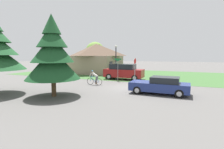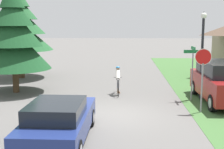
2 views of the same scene
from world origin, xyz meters
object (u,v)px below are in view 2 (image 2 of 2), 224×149
at_px(parked_suv_right, 222,82).
at_px(street_name_sign, 193,63).
at_px(cyclist, 118,81).
at_px(stop_sign, 203,68).
at_px(conifer_tall_near, 14,35).
at_px(conifer_tall_far, 19,26).
at_px(street_lamp, 202,46).
at_px(sedan_left_lane, 59,121).

relative_size(parked_suv_right, street_name_sign, 1.84).
bearing_deg(cyclist, street_name_sign, -110.44).
xyz_separation_m(stop_sign, street_name_sign, (0.02, 2.11, -0.07)).
bearing_deg(cyclist, conifer_tall_near, 83.72).
bearing_deg(conifer_tall_far, street_name_sign, -29.98).
height_order(street_name_sign, conifer_tall_far, conifer_tall_far).
relative_size(parked_suv_right, conifer_tall_far, 0.79).
distance_m(parked_suv_right, street_name_sign, 1.65).
distance_m(stop_sign, street_name_sign, 2.11).
xyz_separation_m(cyclist, conifer_tall_far, (-6.97, 4.98, 2.88)).
bearing_deg(street_lamp, parked_suv_right, -39.91).
bearing_deg(parked_suv_right, conifer_tall_near, 79.95).
bearing_deg(sedan_left_lane, stop_sign, -55.45).
relative_size(cyclist, street_name_sign, 0.64).
bearing_deg(street_lamp, stop_sign, -102.26).
height_order(parked_suv_right, street_lamp, street_lamp).
height_order(stop_sign, street_lamp, street_lamp).
xyz_separation_m(street_lamp, conifer_tall_near, (-9.90, 1.01, 0.46)).
bearing_deg(conifer_tall_far, conifer_tall_near, -74.54).
bearing_deg(conifer_tall_near, stop_sign, -21.06).
distance_m(stop_sign, conifer_tall_far, 13.55).
relative_size(conifer_tall_near, conifer_tall_far, 0.97).
bearing_deg(street_lamp, conifer_tall_near, 174.15).
bearing_deg(sedan_left_lane, street_lamp, -43.14).
height_order(sedan_left_lane, parked_suv_right, parked_suv_right).
height_order(cyclist, street_lamp, street_lamp).
relative_size(stop_sign, conifer_tall_far, 0.44).
bearing_deg(conifer_tall_near, parked_suv_right, -9.11).
bearing_deg(cyclist, stop_sign, -134.78).
height_order(cyclist, conifer_tall_far, conifer_tall_far).
distance_m(cyclist, street_name_sign, 4.01).
distance_m(parked_suv_right, conifer_tall_far, 13.86).
xyz_separation_m(sedan_left_lane, stop_sign, (5.35, 3.61, 1.23)).
distance_m(cyclist, conifer_tall_far, 9.04).
height_order(cyclist, conifer_tall_near, conifer_tall_near).
height_order(parked_suv_right, stop_sign, stop_sign).
relative_size(parked_suv_right, stop_sign, 1.80).
relative_size(street_name_sign, conifer_tall_far, 0.43).
xyz_separation_m(street_name_sign, conifer_tall_far, (-10.64, 6.14, 1.74)).
relative_size(parked_suv_right, conifer_tall_near, 0.81).
bearing_deg(cyclist, conifer_tall_far, 51.44).
bearing_deg(street_lamp, street_name_sign, -139.37).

